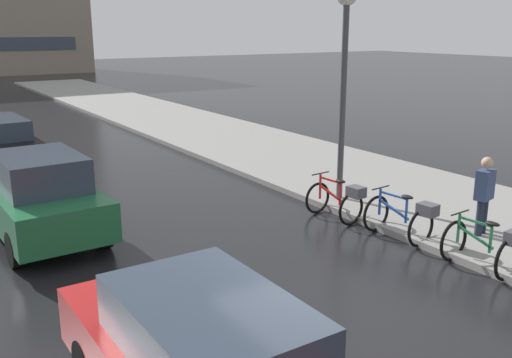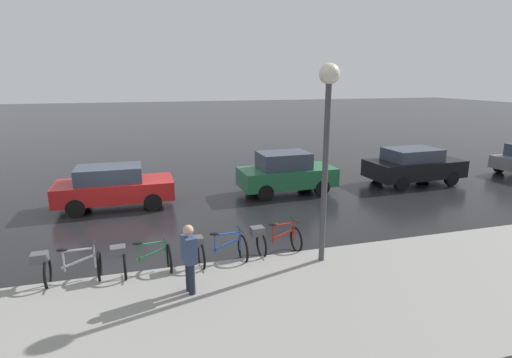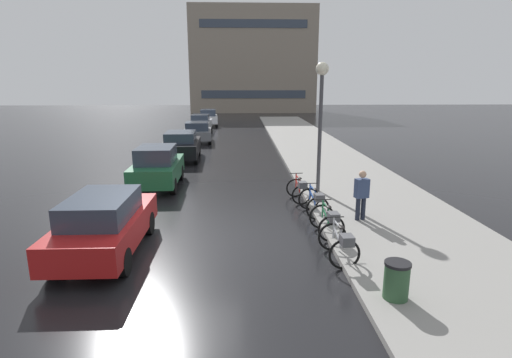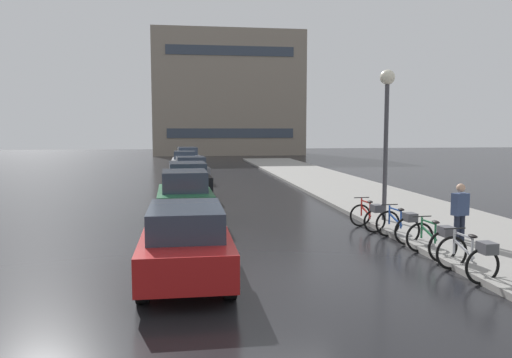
# 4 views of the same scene
# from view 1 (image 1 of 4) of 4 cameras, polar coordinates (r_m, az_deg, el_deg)

# --- Properties ---
(ground_plane) EXTENTS (140.00, 140.00, 0.00)m
(ground_plane) POSITION_cam_1_polar(r_m,az_deg,el_deg) (7.65, 8.60, -16.92)
(ground_plane) COLOR black
(sidewalk_kerb) EXTENTS (4.80, 60.00, 0.14)m
(sidewalk_kerb) POSITION_cam_1_polar(r_m,az_deg,el_deg) (18.51, 2.12, 2.62)
(sidewalk_kerb) COLOR gray
(sidewalk_kerb) RESTS_ON ground
(bicycle_second) EXTENTS (0.82, 1.37, 0.93)m
(bicycle_second) POSITION_cam_1_polar(r_m,az_deg,el_deg) (10.33, 22.15, -6.22)
(bicycle_second) COLOR black
(bicycle_second) RESTS_ON ground
(bicycle_third) EXTENTS (0.85, 1.44, 0.95)m
(bicycle_third) POSITION_cam_1_polar(r_m,az_deg,el_deg) (11.34, 14.57, -3.69)
(bicycle_third) COLOR black
(bicycle_third) RESTS_ON ground
(bicycle_farthest) EXTENTS (0.79, 1.37, 0.95)m
(bicycle_farthest) POSITION_cam_1_polar(r_m,az_deg,el_deg) (12.23, 8.29, -2.03)
(bicycle_farthest) COLOR black
(bicycle_farthest) RESTS_ON ground
(car_green) EXTENTS (1.86, 3.92, 1.70)m
(car_green) POSITION_cam_1_polar(r_m,az_deg,el_deg) (11.78, -20.73, -1.67)
(car_green) COLOR #1E6038
(car_green) RESTS_ON ground
(pedestrian) EXTENTS (0.44, 0.33, 1.67)m
(pedestrian) POSITION_cam_1_polar(r_m,az_deg,el_deg) (11.68, 21.84, -1.43)
(pedestrian) COLOR #1E2333
(pedestrian) RESTS_ON ground
(streetlamp) EXTENTS (0.47, 0.47, 4.94)m
(streetlamp) POSITION_cam_1_polar(r_m,az_deg,el_deg) (13.02, 8.88, 12.87)
(streetlamp) COLOR #424247
(streetlamp) RESTS_ON ground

